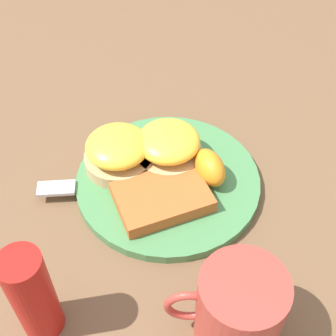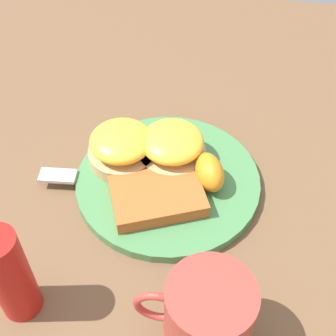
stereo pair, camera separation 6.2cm
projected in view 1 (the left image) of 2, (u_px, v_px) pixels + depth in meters
name	position (u px, v px, depth m)	size (l,w,h in m)	color
ground_plane	(168.00, 184.00, 0.65)	(1.10, 1.10, 0.00)	brown
plate	(168.00, 181.00, 0.64)	(0.25, 0.25, 0.01)	#47844C
sandwich_benedict_left	(171.00, 147.00, 0.64)	(0.09, 0.09, 0.05)	tan
sandwich_benedict_right	(118.00, 152.00, 0.64)	(0.09, 0.09, 0.05)	tan
hashbrown_patty	(162.00, 197.00, 0.60)	(0.12, 0.08, 0.02)	#BC5B29
orange_wedge	(210.00, 169.00, 0.62)	(0.06, 0.04, 0.04)	orange
fork	(116.00, 185.00, 0.63)	(0.24, 0.04, 0.00)	silver
cup	(238.00, 309.00, 0.47)	(0.12, 0.09, 0.10)	#B23D33
condiment_bottle	(33.00, 295.00, 0.47)	(0.04, 0.04, 0.13)	#B21914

